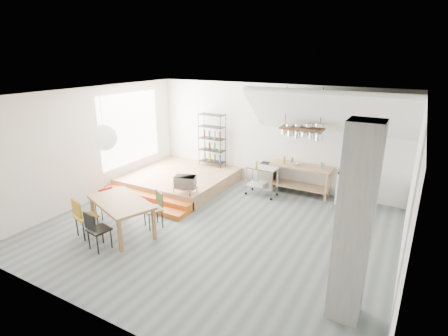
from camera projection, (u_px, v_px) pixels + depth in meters
The scene contains 26 objects.
floor at pixel (215, 229), 8.48m from camera, with size 8.00×8.00×0.00m, color #535D60.
wall_back at pixel (272, 136), 10.89m from camera, with size 8.00×0.04×3.20m, color silver.
wall_left at pixel (93, 145), 9.83m from camera, with size 0.04×7.00×3.20m, color silver.
wall_right at pixel (411, 200), 6.13m from camera, with size 0.04×7.00×3.20m, color silver.
ceiling at pixel (214, 95), 7.48m from camera, with size 8.00×7.00×0.02m, color white.
slope_ceiling at pixel (328, 113), 9.26m from camera, with size 4.40×1.80×0.15m, color white.
window_pane at pixel (130, 128), 11.01m from camera, with size 0.02×2.50×2.20m, color white.
platform at pixel (180, 179), 11.24m from camera, with size 3.00×3.00×0.40m, color #9E714F.
step_lower at pixel (139, 205), 9.66m from camera, with size 3.00×0.35×0.13m, color #CD5E18.
step_upper at pixel (147, 198), 9.93m from camera, with size 3.00×0.35×0.27m, color #CD5E18.
concrete_column at pixel (354, 226), 5.21m from camera, with size 0.50×0.50×3.20m, color slate.
kitchen_counter at pixel (301, 174), 10.39m from camera, with size 1.80×0.60×0.91m.
stove at pixel (349, 187), 9.80m from camera, with size 0.60×0.60×1.18m.
pot_rack at pixel (302, 131), 9.77m from camera, with size 1.20×0.50×1.43m.
wire_shelving at pixel (212, 139), 11.65m from camera, with size 0.88×0.38×1.80m.
microwave_shelf at pixel (185, 188), 9.58m from camera, with size 0.60×0.40×0.16m.
paper_lantern at pixel (104, 138), 8.06m from camera, with size 0.60×0.60×0.60m, color white.
dining_table at pixel (121, 204), 8.09m from camera, with size 1.94×1.50×0.81m.
chair_mustard at pixel (83, 215), 7.93m from camera, with size 0.53×0.53×0.95m.
chair_black at pixel (95, 228), 7.39m from camera, with size 0.48×0.48×0.90m.
chair_olive at pixel (156, 206), 8.46m from camera, with size 0.55×0.55×0.89m.
chair_red at pixel (104, 199), 8.93m from camera, with size 0.46×0.46×0.84m.
rolling_cart at pixel (262, 177), 10.32m from camera, with size 0.92×0.55×0.88m.
mini_fridge at pixel (267, 175), 11.02m from camera, with size 0.45×0.45×0.77m, color black.
microwave at pixel (185, 182), 9.53m from camera, with size 0.56×0.38×0.31m, color beige.
bowl at pixel (296, 164), 10.33m from camera, with size 0.22×0.22×0.05m, color silver.
Camera 1 is at (3.88, -6.54, 4.05)m, focal length 28.00 mm.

